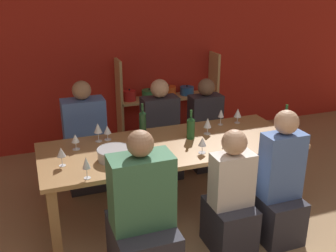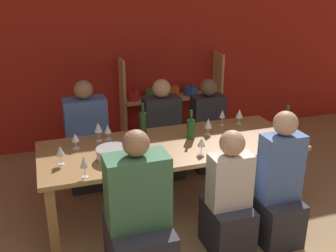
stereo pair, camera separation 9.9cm
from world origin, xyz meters
name	(u,v)px [view 2 (the right image)]	position (x,y,z in m)	size (l,w,h in m)	color
wall_back_red	(121,46)	(0.00, 3.83, 1.35)	(8.80, 0.06, 2.70)	red
shelf_unit	(170,112)	(0.63, 3.63, 0.42)	(1.45, 0.30, 1.22)	tan
dining_table	(171,151)	(0.03, 1.84, 0.65)	(2.47, 0.96, 0.72)	#AD7F4C
mixing_bowl	(113,153)	(-0.56, 1.70, 0.78)	(0.30, 0.30, 0.10)	#B7BABC
wine_bottle_green	(143,123)	(-0.17, 2.13, 0.87)	(0.07, 0.07, 0.34)	#19381E
wine_bottle_dark	(286,125)	(1.16, 1.64, 0.86)	(0.08, 0.08, 0.33)	#1E4C23
wine_bottle_amber	(191,127)	(0.26, 1.91, 0.84)	(0.08, 0.08, 0.29)	#1E4C23
wine_glass_empty_a	(239,114)	(0.92, 2.15, 0.84)	(0.08, 0.08, 0.16)	white
wine_glass_white_a	(208,124)	(0.47, 1.97, 0.84)	(0.08, 0.08, 0.17)	white
wine_glass_red_a	(60,151)	(-1.00, 1.73, 0.85)	(0.07, 0.07, 0.17)	white
wine_glass_red_b	(222,114)	(0.72, 2.16, 0.85)	(0.06, 0.06, 0.17)	white
wine_glass_white_b	(84,162)	(-0.84, 1.43, 0.85)	(0.06, 0.06, 0.19)	white
wine_glass_empty_b	(108,129)	(-0.52, 2.16, 0.83)	(0.07, 0.07, 0.15)	white
wine_glass_white_c	(98,128)	(-0.61, 2.15, 0.86)	(0.08, 0.08, 0.19)	white
wine_glass_red_c	(282,123)	(1.19, 1.74, 0.84)	(0.07, 0.07, 0.16)	white
wine_glass_red_d	(75,138)	(-0.84, 2.03, 0.83)	(0.07, 0.07, 0.15)	white
wine_glass_red_e	(202,143)	(0.22, 1.56, 0.83)	(0.07, 0.07, 0.15)	white
cell_phone	(230,149)	(0.51, 1.55, 0.73)	(0.15, 0.16, 0.01)	silver
person_near_a	(228,207)	(0.29, 1.11, 0.41)	(0.35, 0.44, 1.10)	#2D2D38
person_far_a	(162,140)	(0.19, 2.65, 0.42)	(0.42, 0.52, 1.16)	#2D2D38
person_near_b	(139,229)	(-0.52, 1.01, 0.45)	(0.46, 0.57, 1.24)	#2D2D38
person_far_b	(88,147)	(-0.66, 2.71, 0.43)	(0.46, 0.57, 1.20)	#2D2D38
person_near_c	(277,194)	(0.75, 1.10, 0.45)	(0.35, 0.44, 1.21)	#2D2D38
person_far_c	(207,135)	(0.79, 2.69, 0.40)	(0.39, 0.49, 1.11)	#2D2D38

